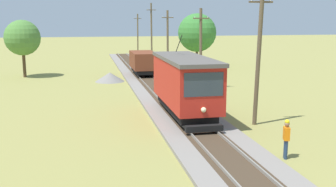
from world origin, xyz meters
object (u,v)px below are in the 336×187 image
(utility_pole_distant, at_px, (151,31))
(utility_pole_mid, at_px, (201,49))
(utility_pole_far, at_px, (168,40))
(track_worker, at_px, (286,137))
(gravel_pile, at_px, (110,77))
(utility_pole_near_tram, at_px, (259,55))
(tree_left_near, at_px, (197,33))
(red_tram, at_px, (185,83))
(tree_right_near, at_px, (22,38))
(utility_pole_horizon, at_px, (138,32))
(freight_car, at_px, (143,62))

(utility_pole_distant, bearing_deg, utility_pole_mid, -90.00)
(utility_pole_far, bearing_deg, track_worker, -91.90)
(utility_pole_far, distance_m, gravel_pile, 10.93)
(utility_pole_near_tram, distance_m, gravel_pile, 19.82)
(tree_left_near, bearing_deg, utility_pole_mid, -104.73)
(red_tram, distance_m, tree_right_near, 23.83)
(utility_pole_near_tram, xyz_separation_m, utility_pole_horizon, (0.00, 53.41, -0.49))
(utility_pole_mid, bearing_deg, tree_right_near, 144.86)
(freight_car, distance_m, utility_pole_mid, 9.96)
(gravel_pile, xyz_separation_m, tree_left_near, (11.75, 10.29, 3.87))
(tree_right_near, bearing_deg, freight_car, -10.05)
(track_worker, bearing_deg, utility_pole_near_tram, -83.38)
(red_tram, distance_m, utility_pole_horizon, 51.10)
(utility_pole_far, relative_size, track_worker, 3.96)
(red_tram, height_order, track_worker, red_tram)
(utility_pole_far, height_order, tree_left_near, utility_pole_far)
(utility_pole_mid, distance_m, utility_pole_distant, 25.91)
(utility_pole_mid, distance_m, track_worker, 17.23)
(red_tram, xyz_separation_m, utility_pole_far, (3.64, 23.06, 1.43))
(red_tram, height_order, utility_pole_mid, utility_pole_mid)
(utility_pole_distant, bearing_deg, utility_pole_near_tram, -90.00)
(utility_pole_horizon, relative_size, tree_left_near, 1.03)
(freight_car, relative_size, utility_pole_horizon, 0.75)
(tree_left_near, bearing_deg, utility_pole_far, -147.39)
(utility_pole_mid, height_order, tree_left_near, utility_pole_mid)
(utility_pole_distant, bearing_deg, freight_car, -102.20)
(utility_pole_mid, bearing_deg, freight_car, 111.94)
(utility_pole_distant, height_order, utility_pole_horizon, utility_pole_distant)
(utility_pole_near_tram, distance_m, utility_pole_mid, 11.55)
(utility_pole_near_tram, bearing_deg, utility_pole_distant, 90.00)
(utility_pole_far, xyz_separation_m, gravel_pile, (-7.33, -7.46, -3.18))
(gravel_pile, height_order, track_worker, track_worker)
(tree_left_near, bearing_deg, track_worker, -99.15)
(red_tram, bearing_deg, tree_left_near, 72.71)
(track_worker, height_order, tree_right_near, tree_right_near)
(red_tram, height_order, utility_pole_distant, utility_pole_distant)
(utility_pole_mid, distance_m, tree_left_near, 17.39)
(utility_pole_near_tram, relative_size, tree_right_near, 1.33)
(red_tram, distance_m, utility_pole_near_tram, 4.78)
(tree_left_near, distance_m, tree_right_near, 21.12)
(utility_pole_distant, distance_m, utility_pole_horizon, 15.99)
(tree_left_near, bearing_deg, tree_right_near, -164.69)
(utility_pole_far, xyz_separation_m, tree_left_near, (4.42, 2.83, 0.69))
(utility_pole_mid, bearing_deg, utility_pole_distant, 90.00)
(utility_pole_mid, relative_size, tree_right_near, 1.16)
(red_tram, relative_size, utility_pole_distant, 1.02)
(utility_pole_near_tram, height_order, gravel_pile, utility_pole_near_tram)
(utility_pole_horizon, distance_m, track_worker, 58.94)
(red_tram, relative_size, tree_left_near, 1.26)
(utility_pole_far, relative_size, tree_left_near, 1.04)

